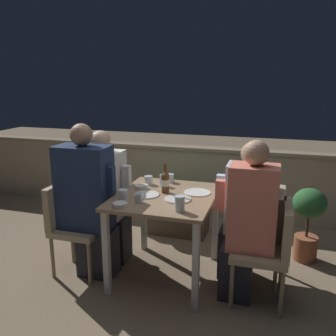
{
  "coord_description": "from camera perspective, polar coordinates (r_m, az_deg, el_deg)",
  "views": [
    {
      "loc": [
        0.86,
        -2.75,
        1.73
      ],
      "look_at": [
        0.0,
        0.07,
        0.98
      ],
      "focal_mm": 38.0,
      "sensor_mm": 36.0,
      "label": 1
    }
  ],
  "objects": [
    {
      "name": "person_coral_top",
      "position": [
        2.83,
        12.68,
        -8.45
      ],
      "size": [
        0.47,
        0.26,
        1.3
      ],
      "color": "#282833",
      "rests_on": "ground_plane"
    },
    {
      "name": "plate_0",
      "position": [
        3.04,
        -3.45,
        -4.28
      ],
      "size": [
        0.22,
        0.22,
        0.01
      ],
      "color": "white",
      "rests_on": "dining_table"
    },
    {
      "name": "ground_plane",
      "position": [
        3.36,
        -0.37,
        -16.71
      ],
      "size": [
        16.0,
        16.0,
        0.0
      ],
      "primitive_type": "plane",
      "color": "#847056"
    },
    {
      "name": "potted_plant",
      "position": [
        3.67,
        21.58,
        -7.32
      ],
      "size": [
        0.31,
        0.31,
        0.72
      ],
      "color": "#9E5638",
      "rests_on": "ground_plane"
    },
    {
      "name": "beer_bottle",
      "position": [
        3.07,
        -0.43,
        -2.18
      ],
      "size": [
        0.07,
        0.07,
        0.26
      ],
      "color": "brown",
      "rests_on": "dining_table"
    },
    {
      "name": "parapet_wall",
      "position": [
        4.57,
        5.4,
        -2.07
      ],
      "size": [
        9.0,
        0.18,
        0.89
      ],
      "color": "gray",
      "rests_on": "ground_plane"
    },
    {
      "name": "bowl_1",
      "position": [
        2.79,
        -7.69,
        -5.81
      ],
      "size": [
        0.12,
        0.12,
        0.03
      ],
      "color": "silver",
      "rests_on": "dining_table"
    },
    {
      "name": "glass_cup_2",
      "position": [
        3.29,
        -0.81,
        -1.96
      ],
      "size": [
        0.06,
        0.06,
        0.1
      ],
      "color": "silver",
      "rests_on": "dining_table"
    },
    {
      "name": "chair_left_near",
      "position": [
        3.35,
        -15.34,
        -7.84
      ],
      "size": [
        0.43,
        0.42,
        0.82
      ],
      "color": "tan",
      "rests_on": "ground_plane"
    },
    {
      "name": "glass_cup_3",
      "position": [
        2.86,
        -4.67,
        -4.79
      ],
      "size": [
        0.06,
        0.06,
        0.08
      ],
      "color": "silver",
      "rests_on": "dining_table"
    },
    {
      "name": "plate_1",
      "position": [
        2.93,
        1.57,
        -5.0
      ],
      "size": [
        0.22,
        0.22,
        0.01
      ],
      "color": "silver",
      "rests_on": "dining_table"
    },
    {
      "name": "glass_cup_1",
      "position": [
        3.4,
        0.39,
        -1.63
      ],
      "size": [
        0.07,
        0.07,
        0.08
      ],
      "color": "silver",
      "rests_on": "dining_table"
    },
    {
      "name": "plate_2",
      "position": [
        3.1,
        4.7,
        -3.92
      ],
      "size": [
        0.23,
        0.23,
        0.01
      ],
      "color": "white",
      "rests_on": "dining_table"
    },
    {
      "name": "person_navy_jumper",
      "position": [
        3.19,
        -12.69,
        -5.29
      ],
      "size": [
        0.52,
        0.26,
        1.36
      ],
      "color": "#282833",
      "rests_on": "ground_plane"
    },
    {
      "name": "person_blue_shirt",
      "position": [
        3.14,
        12.25,
        -6.91
      ],
      "size": [
        0.48,
        0.26,
        1.22
      ],
      "color": "#282833",
      "rests_on": "ground_plane"
    },
    {
      "name": "chair_left_far",
      "position": [
        3.57,
        -12.58,
        -6.24
      ],
      "size": [
        0.43,
        0.42,
        0.82
      ],
      "color": "tan",
      "rests_on": "ground_plane"
    },
    {
      "name": "planter_hedge",
      "position": [
        4.07,
        1.3,
        -5.99
      ],
      "size": [
        0.71,
        0.47,
        0.57
      ],
      "color": "brown",
      "rests_on": "ground_plane"
    },
    {
      "name": "chair_right_far",
      "position": [
        3.18,
        15.63,
        -9.08
      ],
      "size": [
        0.43,
        0.42,
        0.82
      ],
      "color": "tan",
      "rests_on": "ground_plane"
    },
    {
      "name": "glass_cup_0",
      "position": [
        3.34,
        -3.16,
        -1.95
      ],
      "size": [
        0.08,
        0.08,
        0.08
      ],
      "color": "silver",
      "rests_on": "dining_table"
    },
    {
      "name": "dining_table",
      "position": [
        3.08,
        -0.39,
        -6.19
      ],
      "size": [
        0.83,
        0.94,
        0.76
      ],
      "color": "#937556",
      "rests_on": "ground_plane"
    },
    {
      "name": "bowl_0",
      "position": [
        3.21,
        -4.25,
        -3.01
      ],
      "size": [
        0.12,
        0.12,
        0.03
      ],
      "color": "silver",
      "rests_on": "dining_table"
    },
    {
      "name": "person_white_polo",
      "position": [
        3.44,
        -9.92,
        -4.51
      ],
      "size": [
        0.48,
        0.26,
        1.27
      ],
      "color": "#282833",
      "rests_on": "ground_plane"
    },
    {
      "name": "chair_right_near",
      "position": [
        2.89,
        16.33,
        -11.58
      ],
      "size": [
        0.43,
        0.42,
        0.82
      ],
      "color": "tan",
      "rests_on": "ground_plane"
    },
    {
      "name": "glass_cup_4",
      "position": [
        2.92,
        -7.23,
        -4.31
      ],
      "size": [
        0.08,
        0.08,
        0.09
      ],
      "color": "silver",
      "rests_on": "dining_table"
    },
    {
      "name": "glass_cup_5",
      "position": [
        2.66,
        1.89,
        -5.73
      ],
      "size": [
        0.08,
        0.08,
        0.12
      ],
      "color": "silver",
      "rests_on": "dining_table"
    }
  ]
}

